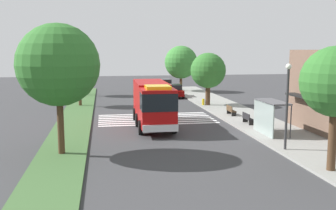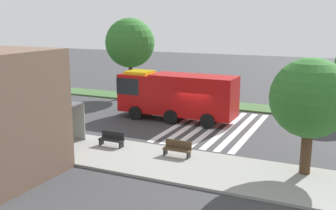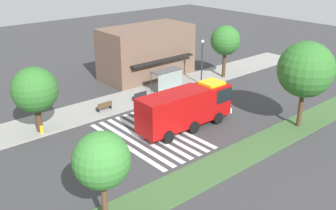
# 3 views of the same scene
# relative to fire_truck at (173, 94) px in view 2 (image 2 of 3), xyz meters

# --- Properties ---
(ground_plane) EXTENTS (120.00, 120.00, 0.00)m
(ground_plane) POSITION_rel_fire_truck_xyz_m (-2.18, 0.76, -2.08)
(ground_plane) COLOR #38383A
(sidewalk) EXTENTS (60.00, 4.86, 0.14)m
(sidewalk) POSITION_rel_fire_truck_xyz_m (-2.18, 9.05, -2.01)
(sidewalk) COLOR gray
(sidewalk) RESTS_ON ground_plane
(median_strip) EXTENTS (60.00, 3.00, 0.14)m
(median_strip) POSITION_rel_fire_truck_xyz_m (-2.18, -6.61, -2.01)
(median_strip) COLOR #3D6033
(median_strip) RESTS_ON ground_plane
(crosswalk) EXTENTS (5.85, 10.56, 0.01)m
(crosswalk) POSITION_rel_fire_truck_xyz_m (-3.71, 0.76, -2.08)
(crosswalk) COLOR silver
(crosswalk) RESTS_ON ground_plane
(fire_truck) EXTENTS (9.57, 2.96, 3.73)m
(fire_truck) POSITION_rel_fire_truck_xyz_m (0.00, 0.00, 0.00)
(fire_truck) COLOR #A50C0C
(fire_truck) RESTS_ON ground_plane
(bus_stop_shelter) EXTENTS (3.50, 1.40, 2.46)m
(bus_stop_shelter) POSITION_rel_fire_truck_xyz_m (4.56, 7.99, -0.20)
(bus_stop_shelter) COLOR #4C4C51
(bus_stop_shelter) RESTS_ON sidewalk
(bench_near_shelter) EXTENTS (1.60, 0.50, 0.90)m
(bench_near_shelter) POSITION_rel_fire_truck_xyz_m (0.56, 8.01, -1.49)
(bench_near_shelter) COLOR black
(bench_near_shelter) RESTS_ON sidewalk
(bench_west_of_shelter) EXTENTS (1.60, 0.50, 0.90)m
(bench_west_of_shelter) POSITION_rel_fire_truck_xyz_m (-3.84, 8.01, -1.49)
(bench_west_of_shelter) COLOR #4C3823
(bench_west_of_shelter) RESTS_ON sidewalk
(street_lamp) EXTENTS (0.36, 0.36, 5.39)m
(street_lamp) POSITION_rel_fire_truck_xyz_m (9.03, 7.22, 1.29)
(street_lamp) COLOR #2D2D30
(street_lamp) RESTS_ON sidewalk
(sidewalk_tree_west) EXTENTS (3.95, 3.95, 5.87)m
(sidewalk_tree_west) POSITION_rel_fire_truck_xyz_m (-10.71, 7.62, 1.92)
(sidewalk_tree_west) COLOR #47301E
(sidewalk_tree_west) RESTS_ON sidewalk
(median_tree_center) EXTENTS (4.89, 4.89, 7.80)m
(median_tree_center) POSITION_rel_fire_truck_xyz_m (7.64, -6.61, 3.39)
(median_tree_center) COLOR #47301E
(median_tree_center) RESTS_ON median_strip
(fire_hydrant) EXTENTS (0.28, 0.28, 0.70)m
(fire_hydrant) POSITION_rel_fire_truck_xyz_m (-10.77, 7.12, -1.59)
(fire_hydrant) COLOR gold
(fire_hydrant) RESTS_ON sidewalk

